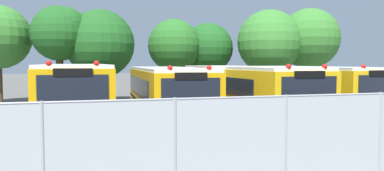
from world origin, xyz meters
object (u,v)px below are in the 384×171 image
(school_bus_2, at_px, (241,89))
(tree_3, at_px, (175,44))
(tree_1, at_px, (61,32))
(tree_5, at_px, (271,42))
(school_bus_1, at_px, (166,92))
(traffic_cone, at_px, (369,155))
(school_bus_0, at_px, (76,92))
(tree_6, at_px, (308,38))
(tree_2, at_px, (99,44))
(school_bus_3, at_px, (309,88))
(tree_4, at_px, (209,47))

(school_bus_2, height_order, tree_3, tree_3)
(tree_1, distance_m, tree_5, 14.39)
(school_bus_1, xyz_separation_m, tree_3, (2.66, 9.89, 2.64))
(tree_3, xyz_separation_m, traffic_cone, (1.00, -18.15, -3.71))
(tree_1, distance_m, tree_3, 7.84)
(tree_5, distance_m, traffic_cone, 17.99)
(school_bus_0, relative_size, tree_6, 1.45)
(traffic_cone, bearing_deg, tree_2, 110.66)
(tree_3, bearing_deg, school_bus_2, -84.04)
(tree_1, xyz_separation_m, tree_6, (17.31, -0.06, -0.04))
(school_bus_1, bearing_deg, traffic_cone, 115.11)
(school_bus_3, xyz_separation_m, tree_2, (-10.20, 8.12, 2.48))
(school_bus_1, xyz_separation_m, tree_5, (9.43, 8.33, 2.80))
(tree_4, distance_m, tree_6, 7.39)
(tree_1, xyz_separation_m, tree_2, (2.29, 0.43, -0.68))
(school_bus_2, height_order, tree_1, tree_1)
(tree_2, xyz_separation_m, tree_6, (15.02, -0.49, 0.64))
(school_bus_0, distance_m, school_bus_2, 7.50)
(school_bus_1, xyz_separation_m, tree_6, (12.35, 8.04, 3.14))
(tree_5, bearing_deg, school_bus_1, -138.55)
(tree_1, bearing_deg, tree_5, 0.91)
(tree_5, distance_m, tree_6, 2.96)
(tree_4, relative_size, traffic_cone, 9.76)
(tree_2, height_order, tree_4, tree_2)
(tree_3, height_order, tree_6, tree_6)
(tree_1, height_order, tree_2, tree_1)
(school_bus_1, bearing_deg, tree_3, -103.87)
(tree_4, xyz_separation_m, tree_5, (4.00, -2.20, 0.35))
(tree_3, xyz_separation_m, tree_6, (9.69, -1.85, 0.49))
(school_bus_0, bearing_deg, traffic_cone, 130.70)
(tree_3, bearing_deg, traffic_cone, -86.84)
(tree_1, bearing_deg, tree_6, -0.21)
(tree_6, bearing_deg, school_bus_0, -153.63)
(tree_6, xyz_separation_m, traffic_cone, (-8.69, -16.30, -4.20))
(school_bus_0, distance_m, school_bus_3, 11.37)
(school_bus_1, bearing_deg, school_bus_2, -175.52)
(tree_1, bearing_deg, school_bus_2, -42.44)
(school_bus_0, relative_size, tree_1, 1.57)
(tree_5, bearing_deg, tree_4, 151.17)
(tree_5, relative_size, tree_6, 0.98)
(school_bus_0, bearing_deg, tree_6, -155.07)
(school_bus_2, height_order, school_bus_3, school_bus_2)
(school_bus_3, relative_size, tree_2, 1.58)
(school_bus_2, distance_m, tree_4, 10.74)
(school_bus_3, bearing_deg, tree_2, -39.83)
(traffic_cone, bearing_deg, school_bus_3, 65.97)
(school_bus_1, height_order, school_bus_2, school_bus_2)
(school_bus_3, relative_size, tree_4, 1.71)
(tree_5, bearing_deg, tree_2, 179.04)
(tree_2, bearing_deg, tree_5, -0.96)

